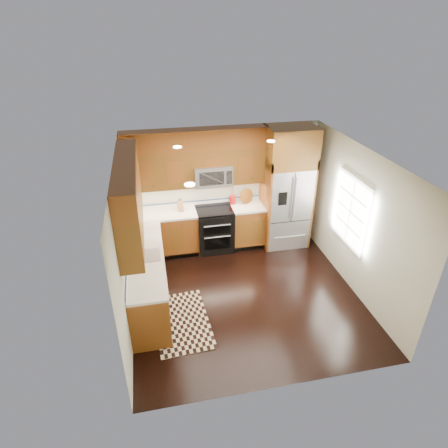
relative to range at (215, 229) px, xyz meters
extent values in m
plane|color=black|center=(0.25, -1.67, -0.47)|extent=(4.00, 4.00, 0.00)
cube|color=beige|center=(0.25, 0.33, 0.83)|extent=(4.00, 0.02, 2.60)
cube|color=beige|center=(-1.75, -1.67, 0.83)|extent=(0.02, 4.00, 2.60)
cube|color=beige|center=(2.25, -1.67, 0.83)|extent=(0.02, 4.00, 2.60)
cube|color=white|center=(2.23, -1.47, 0.93)|extent=(0.04, 1.10, 1.30)
cube|color=white|center=(2.22, -1.47, 0.93)|extent=(0.02, 0.95, 1.15)
cube|color=brown|center=(-1.06, 0.03, -0.02)|extent=(1.37, 0.60, 0.90)
cube|color=brown|center=(0.74, 0.03, -0.02)|extent=(0.72, 0.60, 0.90)
cube|color=brown|center=(-1.45, -1.47, -0.02)|extent=(0.60, 2.40, 0.90)
cube|color=white|center=(-0.32, 0.03, 0.45)|extent=(2.85, 0.62, 0.04)
cube|color=white|center=(-1.45, -1.47, 0.45)|extent=(0.62, 2.40, 0.04)
cube|color=brown|center=(-0.32, 0.17, 1.36)|extent=(2.85, 0.33, 0.75)
cube|color=brown|center=(-1.58, -1.47, 1.36)|extent=(0.33, 2.40, 0.75)
cube|color=brown|center=(-0.32, 0.17, 1.93)|extent=(2.85, 0.33, 0.40)
cube|color=brown|center=(-1.58, -1.47, 1.93)|extent=(0.33, 2.40, 0.40)
cube|color=black|center=(0.00, 0.00, -0.01)|extent=(0.76, 0.64, 0.92)
cube|color=black|center=(0.00, 0.00, 0.47)|extent=(0.76, 0.60, 0.02)
cube|color=black|center=(0.00, -0.31, 0.15)|extent=(0.55, 0.01, 0.18)
cube|color=black|center=(0.00, -0.31, -0.17)|extent=(0.55, 0.01, 0.28)
cylinder|color=#B2B2B7|center=(0.00, -0.34, 0.27)|extent=(0.55, 0.02, 0.02)
cylinder|color=#B2B2B7|center=(0.00, -0.34, 0.00)|extent=(0.55, 0.02, 0.02)
cube|color=#B2B2B7|center=(0.00, 0.13, 1.19)|extent=(0.76, 0.40, 0.42)
cube|color=black|center=(-0.05, -0.06, 1.19)|extent=(0.50, 0.01, 0.28)
cube|color=#B2B2B7|center=(1.55, -0.04, 0.43)|extent=(0.90, 0.74, 1.80)
cube|color=black|center=(1.55, -0.41, 0.78)|extent=(0.01, 0.01, 1.08)
cube|color=black|center=(1.33, -0.41, 0.78)|extent=(0.18, 0.01, 0.28)
cube|color=brown|center=(1.08, -0.04, 0.53)|extent=(0.04, 0.74, 2.00)
cube|color=brown|center=(2.02, -0.04, 0.53)|extent=(0.04, 0.74, 2.00)
cube|color=brown|center=(1.55, -0.04, 1.73)|extent=(0.98, 0.74, 0.80)
cube|color=#B2B2B7|center=(-1.45, -1.47, 0.48)|extent=(0.50, 0.42, 0.02)
cylinder|color=#B2B2B7|center=(-1.65, -1.25, 0.61)|extent=(0.02, 0.02, 0.28)
torus|color=#B2B2B7|center=(-1.65, -1.33, 0.75)|extent=(0.18, 0.02, 0.18)
cube|color=black|center=(-0.95, -2.13, -0.46)|extent=(0.94, 1.49, 0.01)
cube|color=#A26E4F|center=(-0.69, 0.11, 0.58)|extent=(0.12, 0.15, 0.21)
cylinder|color=#A01315|center=(0.44, 0.20, 0.56)|extent=(0.16, 0.16, 0.18)
cylinder|color=brown|center=(0.73, 0.17, 0.48)|extent=(0.44, 0.44, 0.02)
camera|label=1|loc=(-1.22, -6.85, 3.98)|focal=30.00mm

